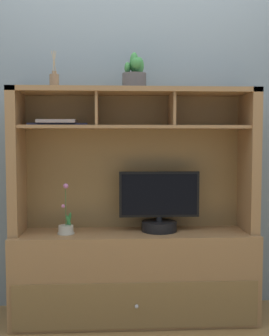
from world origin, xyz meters
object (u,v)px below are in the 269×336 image
at_px(potted_orchid, 66,227).
at_px(magazine_stack_left, 58,123).
at_px(tv_monitor, 159,207).
at_px(diffuser_bottle, 54,81).
at_px(potted_succulent, 135,76).
at_px(media_console, 134,250).

xyz_separation_m(potted_orchid, magazine_stack_left, (-0.06, 0.09, 0.64)).
bearing_deg(potted_orchid, tv_monitor, 4.57).
relative_size(potted_orchid, diffuser_bottle, 1.38).
height_order(diffuser_bottle, potted_succulent, potted_succulent).
distance_m(potted_orchid, magazine_stack_left, 0.65).
xyz_separation_m(potted_orchid, diffuser_bottle, (-0.07, 0.05, 0.90)).
height_order(potted_orchid, magazine_stack_left, magazine_stack_left).
distance_m(magazine_stack_left, potted_succulent, 0.57).
height_order(tv_monitor, potted_succulent, potted_succulent).
bearing_deg(potted_succulent, tv_monitor, -9.46).
bearing_deg(tv_monitor, media_console, 177.09).
height_order(magazine_stack_left, potted_succulent, potted_succulent).
bearing_deg(diffuser_bottle, media_console, 0.51).
xyz_separation_m(tv_monitor, potted_succulent, (-0.16, 0.03, 0.82)).
relative_size(media_console, potted_orchid, 4.83).
bearing_deg(potted_succulent, potted_orchid, -170.39).
height_order(tv_monitor, magazine_stack_left, magazine_stack_left).
bearing_deg(diffuser_bottle, potted_orchid, -36.74).
bearing_deg(tv_monitor, potted_orchid, -175.43).
height_order(potted_orchid, potted_succulent, potted_succulent).
distance_m(media_console, potted_succulent, 1.10).
distance_m(tv_monitor, magazine_stack_left, 0.83).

